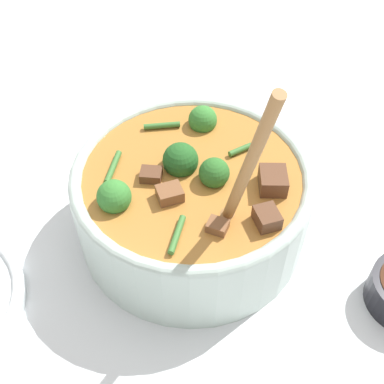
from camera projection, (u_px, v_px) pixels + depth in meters
ground_plane at (192, 229)px, 0.64m from camera, size 4.00×4.00×0.00m
stew_bowl at (192, 196)px, 0.59m from camera, size 0.29×0.29×0.29m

